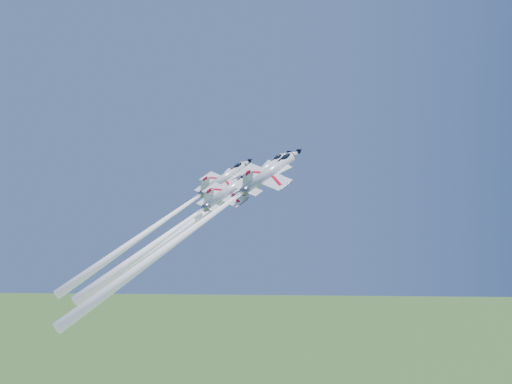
{
  "coord_description": "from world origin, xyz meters",
  "views": [
    {
      "loc": [
        3.3,
        -104.3,
        105.37
      ],
      "look_at": [
        0.0,
        0.0,
        97.45
      ],
      "focal_mm": 40.0,
      "sensor_mm": 36.0,
      "label": 1
    }
  ],
  "objects_px": {
    "jet_lead": "(210,209)",
    "jet_right": "(205,220)",
    "jet_left": "(171,215)",
    "jet_slot": "(184,223)"
  },
  "relations": [
    {
      "from": "jet_lead",
      "to": "jet_slot",
      "type": "distance_m",
      "value": 7.58
    },
    {
      "from": "jet_slot",
      "to": "jet_right",
      "type": "bearing_deg",
      "value": 12.4
    },
    {
      "from": "jet_left",
      "to": "jet_right",
      "type": "xyz_separation_m",
      "value": [
        7.44,
        -11.0,
        0.5
      ]
    },
    {
      "from": "jet_lead",
      "to": "jet_right",
      "type": "xyz_separation_m",
      "value": [
        -0.01,
        -8.27,
        -0.91
      ]
    },
    {
      "from": "jet_lead",
      "to": "jet_slot",
      "type": "height_order",
      "value": "jet_lead"
    },
    {
      "from": "jet_lead",
      "to": "jet_left",
      "type": "relative_size",
      "value": 1.02
    },
    {
      "from": "jet_lead",
      "to": "jet_right",
      "type": "relative_size",
      "value": 0.89
    },
    {
      "from": "jet_lead",
      "to": "jet_right",
      "type": "bearing_deg",
      "value": -50.64
    },
    {
      "from": "jet_lead",
      "to": "jet_slot",
      "type": "xyz_separation_m",
      "value": [
        -3.76,
        -6.36,
        -1.69
      ]
    },
    {
      "from": "jet_right",
      "to": "jet_left",
      "type": "bearing_deg",
      "value": 163.52
    }
  ]
}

